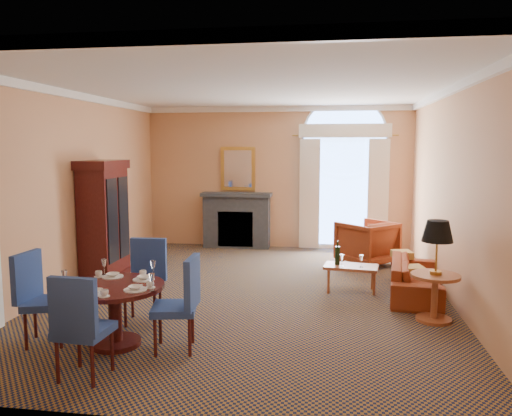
# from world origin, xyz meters

# --- Properties ---
(ground) EXTENTS (7.50, 7.50, 0.00)m
(ground) POSITION_xyz_m (0.00, 0.00, 0.00)
(ground) COLOR #121C3B
(ground) RESTS_ON ground
(room_envelope) EXTENTS (6.04, 7.52, 3.45)m
(room_envelope) POSITION_xyz_m (-0.03, 0.67, 2.51)
(room_envelope) COLOR tan
(room_envelope) RESTS_ON ground
(armoire) EXTENTS (0.59, 1.05, 2.07)m
(armoire) POSITION_xyz_m (-2.72, 0.60, 1.00)
(armoire) COLOR #370E0C
(armoire) RESTS_ON ground
(dining_table) EXTENTS (1.15, 1.15, 0.92)m
(dining_table) POSITION_xyz_m (-1.24, -2.27, 0.55)
(dining_table) COLOR #370E0C
(dining_table) RESTS_ON ground
(dining_chair_north) EXTENTS (0.55, 0.55, 1.09)m
(dining_chair_north) POSITION_xyz_m (-1.21, -1.38, 0.62)
(dining_chair_north) COLOR navy
(dining_chair_north) RESTS_ON ground
(dining_chair_south) EXTENTS (0.52, 0.53, 1.09)m
(dining_chair_south) POSITION_xyz_m (-1.19, -3.19, 0.62)
(dining_chair_south) COLOR navy
(dining_chair_south) RESTS_ON ground
(dining_chair_east) EXTENTS (0.57, 0.57, 1.09)m
(dining_chair_east) POSITION_xyz_m (-0.42, -2.30, 0.62)
(dining_chair_east) COLOR navy
(dining_chair_east) RESTS_ON ground
(dining_chair_west) EXTENTS (0.60, 0.60, 1.09)m
(dining_chair_west) POSITION_xyz_m (-2.17, -2.33, 0.62)
(dining_chair_west) COLOR navy
(dining_chair_west) RESTS_ON ground
(sofa) EXTENTS (0.97, 1.96, 0.55)m
(sofa) POSITION_xyz_m (2.55, 0.29, 0.27)
(sofa) COLOR #8F371A
(sofa) RESTS_ON ground
(armchair) EXTENTS (1.33, 1.33, 0.87)m
(armchair) POSITION_xyz_m (1.93, 2.25, 0.43)
(armchair) COLOR #8F371A
(armchair) RESTS_ON ground
(coffee_table) EXTENTS (0.89, 0.58, 0.81)m
(coffee_table) POSITION_xyz_m (1.54, 0.35, 0.41)
(coffee_table) COLOR #AA5933
(coffee_table) RESTS_ON ground
(side_table) EXTENTS (0.64, 0.64, 1.32)m
(side_table) POSITION_xyz_m (2.60, -0.87, 0.85)
(side_table) COLOR #AA5933
(side_table) RESTS_ON ground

